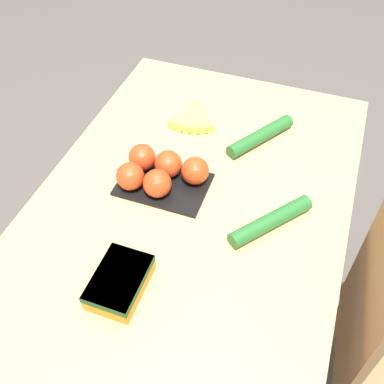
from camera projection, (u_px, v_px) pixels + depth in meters
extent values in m
plane|color=#4C4742|center=(192.00, 317.00, 1.86)|extent=(12.00, 12.00, 0.00)
cube|color=tan|center=(192.00, 202.00, 1.32)|extent=(1.32, 0.89, 0.03)
cylinder|color=tan|center=(157.00, 142.00, 2.07)|extent=(0.06, 0.06, 0.71)
cylinder|color=tan|center=(326.00, 182.00, 1.89)|extent=(0.06, 0.06, 0.71)
cube|color=#8E6642|center=(363.00, 306.00, 1.13)|extent=(0.39, 0.04, 0.45)
cylinder|color=#8E6642|center=(333.00, 328.00, 1.59)|extent=(0.04, 0.04, 0.45)
sphere|color=brown|center=(196.00, 105.00, 1.59)|extent=(0.03, 0.03, 0.03)
cylinder|color=#CCC651|center=(184.00, 115.00, 1.55)|extent=(0.15, 0.07, 0.03)
cylinder|color=#CCC651|center=(188.00, 116.00, 1.55)|extent=(0.15, 0.05, 0.03)
cylinder|color=#CCC651|center=(191.00, 117.00, 1.55)|extent=(0.15, 0.04, 0.03)
cylinder|color=#CCC651|center=(195.00, 117.00, 1.54)|extent=(0.15, 0.07, 0.03)
cylinder|color=#CCC651|center=(199.00, 117.00, 1.54)|extent=(0.14, 0.09, 0.03)
cylinder|color=#CCC651|center=(203.00, 117.00, 1.55)|extent=(0.13, 0.11, 0.03)
cube|color=black|center=(164.00, 184.00, 1.35)|extent=(0.18, 0.27, 0.01)
sphere|color=red|center=(142.00, 157.00, 1.36)|extent=(0.08, 0.08, 0.08)
sphere|color=red|center=(130.00, 176.00, 1.30)|extent=(0.08, 0.08, 0.08)
sphere|color=red|center=(168.00, 164.00, 1.34)|extent=(0.08, 0.08, 0.08)
sphere|color=red|center=(157.00, 183.00, 1.28)|extent=(0.08, 0.08, 0.08)
sphere|color=red|center=(195.00, 171.00, 1.32)|extent=(0.08, 0.08, 0.08)
cube|color=orange|center=(120.00, 282.00, 1.09)|extent=(0.17, 0.12, 0.06)
cube|color=#19471E|center=(119.00, 278.00, 1.08)|extent=(0.17, 0.12, 0.02)
cylinder|color=#236028|center=(271.00, 221.00, 1.23)|extent=(0.23, 0.20, 0.05)
cylinder|color=#236028|center=(260.00, 136.00, 1.47)|extent=(0.25, 0.18, 0.05)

